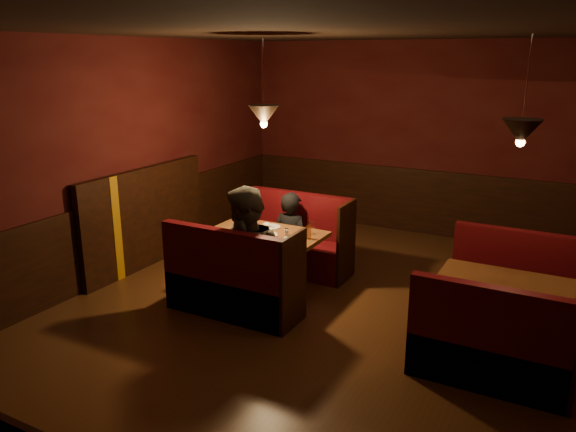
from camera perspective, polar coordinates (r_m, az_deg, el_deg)
The scene contains 9 objects.
room at distance 5.68m, azimuth 3.06°, elevation -0.67°, with size 6.02×7.02×2.92m.
main_table at distance 6.52m, azimuth -2.21°, elevation -3.07°, with size 1.33×0.81×0.93m.
main_bench_far at distance 7.21m, azimuth 0.94°, elevation -3.10°, with size 1.46×0.52×0.99m.
main_bench_near at distance 6.01m, azimuth -5.73°, elevation -7.24°, with size 1.46×0.52×0.99m.
second_table at distance 5.65m, azimuth 20.93°, elevation -7.87°, with size 1.19×0.76×0.67m.
second_bench_far at distance 6.37m, azimuth 21.90°, elevation -7.15°, with size 1.31×0.49×0.94m.
second_bench_near at distance 5.09m, azimuth 19.87°, elevation -12.93°, with size 1.31×0.49×0.94m.
diner_a at distance 7.02m, azimuth 0.32°, elevation -0.34°, with size 0.51×0.34×1.40m, color black.
diner_b at distance 5.77m, azimuth -4.23°, elevation -2.25°, with size 0.85×0.66×1.75m, color #403A2F.
Camera 1 is at (2.03, -4.88, 2.69)m, focal length 35.00 mm.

